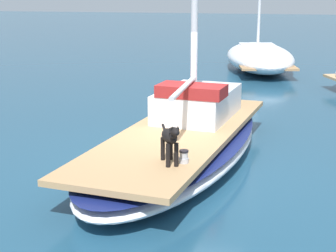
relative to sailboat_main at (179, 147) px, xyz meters
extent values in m
plane|color=navy|center=(0.00, 0.00, -0.34)|extent=(120.00, 120.00, 0.00)
ellipsoid|color=white|center=(0.00, 0.00, -0.06)|extent=(3.47, 7.48, 0.56)
ellipsoid|color=navy|center=(0.00, 0.00, 0.12)|extent=(3.49, 7.51, 0.08)
cube|color=tan|center=(0.00, 0.00, 0.27)|extent=(2.95, 6.84, 0.10)
cylinder|color=silver|center=(0.12, -0.21, 1.22)|extent=(0.10, 2.20, 0.10)
cube|color=silver|center=(0.17, 1.19, 0.62)|extent=(1.69, 2.37, 0.60)
cube|color=maroon|center=(0.17, 0.42, 1.04)|extent=(1.41, 0.88, 0.24)
ellipsoid|color=black|center=(0.24, -1.96, 0.77)|extent=(0.43, 0.56, 0.22)
cylinder|color=black|center=(0.38, -2.10, 0.51)|extent=(0.07, 0.07, 0.38)
cylinder|color=black|center=(0.26, -2.16, 0.51)|extent=(0.07, 0.07, 0.38)
cylinder|color=black|center=(0.22, -1.77, 0.51)|extent=(0.07, 0.07, 0.38)
cylinder|color=black|center=(0.10, -1.83, 0.51)|extent=(0.07, 0.07, 0.38)
cylinder|color=black|center=(0.34, -2.17, 0.88)|extent=(0.18, 0.22, 0.19)
ellipsoid|color=black|center=(0.39, -2.28, 0.94)|extent=(0.21, 0.25, 0.13)
cone|color=black|center=(0.43, -2.26, 1.00)|extent=(0.05, 0.05, 0.06)
cone|color=black|center=(0.35, -2.30, 1.00)|extent=(0.05, 0.05, 0.06)
torus|color=black|center=(0.34, -2.17, 0.88)|extent=(0.17, 0.16, 0.10)
cylinder|color=black|center=(0.08, -1.64, 0.80)|extent=(0.14, 0.22, 0.12)
cylinder|color=#B7B7BC|center=(0.46, -1.90, 0.36)|extent=(0.16, 0.16, 0.08)
cylinder|color=#B7B7BC|center=(0.46, -1.90, 0.45)|extent=(0.13, 0.13, 0.10)
cylinder|color=black|center=(0.46, -1.90, 0.52)|extent=(0.15, 0.15, 0.03)
ellipsoid|color=white|center=(0.89, 12.48, 0.21)|extent=(3.80, 6.71, 1.09)
cube|color=#A37A51|center=(0.89, 12.48, 0.11)|extent=(3.16, 5.99, 0.08)
cube|color=silver|center=(0.80, 12.95, 0.41)|extent=(1.78, 2.14, 0.52)
cube|color=navy|center=(1.11, 11.40, 0.33)|extent=(1.65, 2.12, 0.36)
camera|label=1|loc=(1.96, -9.83, 3.06)|focal=56.90mm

